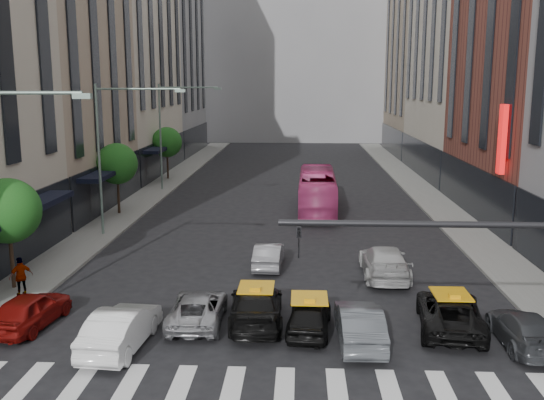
# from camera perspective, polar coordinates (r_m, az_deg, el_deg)

# --- Properties ---
(sidewalk_left) EXTENTS (3.00, 96.00, 0.15)m
(sidewalk_left) POSITION_cam_1_polar(r_m,az_deg,el_deg) (47.96, -12.46, -0.28)
(sidewalk_left) COLOR slate
(sidewalk_left) RESTS_ON ground
(sidewalk_right) EXTENTS (3.00, 96.00, 0.15)m
(sidewalk_right) POSITION_cam_1_polar(r_m,az_deg,el_deg) (47.47, 15.43, -0.53)
(sidewalk_right) COLOR slate
(sidewalk_right) RESTS_ON ground
(building_left_b) EXTENTS (8.00, 16.00, 24.00)m
(building_left_b) POSITION_cam_1_polar(r_m,az_deg,el_deg) (47.09, -20.39, 13.70)
(building_left_b) COLOR tan
(building_left_b) RESTS_ON ground
(building_left_d) EXTENTS (8.00, 18.00, 30.00)m
(building_left_d) POSITION_cam_1_polar(r_m,az_deg,el_deg) (82.61, -10.22, 14.77)
(building_left_d) COLOR gray
(building_left_d) RESTS_ON ground
(building_right_b) EXTENTS (8.00, 18.00, 26.00)m
(building_right_b) POSITION_cam_1_polar(r_m,az_deg,el_deg) (45.48, 24.14, 14.83)
(building_right_b) COLOR brown
(building_right_b) RESTS_ON ground
(building_right_d) EXTENTS (8.00, 18.00, 28.00)m
(building_right_d) POSITION_cam_1_polar(r_m,az_deg,el_deg) (82.12, 14.38, 13.93)
(building_right_d) COLOR tan
(building_right_d) RESTS_ON ground
(building_far) EXTENTS (30.00, 10.00, 36.00)m
(building_far) POSITION_cam_1_polar(r_m,az_deg,el_deg) (100.80, 2.22, 15.90)
(building_far) COLOR gray
(building_far) RESTS_ON ground
(tree_near) EXTENTS (2.88, 2.88, 4.95)m
(tree_near) POSITION_cam_1_polar(r_m,az_deg,el_deg) (28.98, -23.60, -0.95)
(tree_near) COLOR black
(tree_near) RESTS_ON sidewalk_left
(tree_mid) EXTENTS (2.88, 2.88, 4.95)m
(tree_mid) POSITION_cam_1_polar(r_m,az_deg,el_deg) (43.69, -14.39, 3.32)
(tree_mid) COLOR black
(tree_mid) RESTS_ON sidewalk_left
(tree_far) EXTENTS (2.88, 2.88, 4.95)m
(tree_far) POSITION_cam_1_polar(r_m,az_deg,el_deg) (59.07, -9.86, 5.38)
(tree_far) COLOR black
(tree_far) RESTS_ON sidewalk_left
(streetlamp_mid) EXTENTS (5.38, 0.25, 9.00)m
(streetlamp_mid) POSITION_cam_1_polar(r_m,az_deg,el_deg) (37.24, -14.65, 5.54)
(streetlamp_mid) COLOR gray
(streetlamp_mid) RESTS_ON sidewalk_left
(streetlamp_far) EXTENTS (5.38, 0.25, 9.00)m
(streetlamp_far) POSITION_cam_1_polar(r_m,az_deg,el_deg) (52.68, -9.48, 7.21)
(streetlamp_far) COLOR gray
(streetlamp_far) RESTS_ON sidewalk_left
(liberty_sign) EXTENTS (0.30, 0.70, 4.00)m
(liberty_sign) POSITION_cam_1_polar(r_m,az_deg,el_deg) (37.38, 20.85, 5.35)
(liberty_sign) COLOR red
(liberty_sign) RESTS_ON ground
(car_red) EXTENTS (2.11, 4.22, 1.38)m
(car_red) POSITION_cam_1_polar(r_m,az_deg,el_deg) (25.11, -21.81, -9.58)
(car_red) COLOR maroon
(car_red) RESTS_ON ground
(car_white_front) EXTENTS (1.94, 4.62, 1.49)m
(car_white_front) POSITION_cam_1_polar(r_m,az_deg,el_deg) (22.27, -14.02, -11.60)
(car_white_front) COLOR white
(car_white_front) RESTS_ON ground
(car_silver) EXTENTS (2.13, 4.43, 1.22)m
(car_silver) POSITION_cam_1_polar(r_m,az_deg,el_deg) (23.94, -7.01, -10.07)
(car_silver) COLOR #98999D
(car_silver) RESTS_ON ground
(taxi_left) EXTENTS (2.26, 5.06, 1.44)m
(taxi_left) POSITION_cam_1_polar(r_m,az_deg,el_deg) (23.71, -1.48, -9.92)
(taxi_left) COLOR black
(taxi_left) RESTS_ON ground
(taxi_center) EXTENTS (1.87, 3.96, 1.31)m
(taxi_center) POSITION_cam_1_polar(r_m,az_deg,el_deg) (22.99, 3.52, -10.79)
(taxi_center) COLOR black
(taxi_center) RESTS_ON ground
(car_grey_mid) EXTENTS (1.61, 4.36, 1.43)m
(car_grey_mid) POSITION_cam_1_polar(r_m,az_deg,el_deg) (22.28, 8.22, -11.45)
(car_grey_mid) COLOR #494D51
(car_grey_mid) RESTS_ON ground
(taxi_right) EXTENTS (2.92, 5.21, 1.38)m
(taxi_right) POSITION_cam_1_polar(r_m,az_deg,el_deg) (24.12, 16.41, -10.09)
(taxi_right) COLOR black
(taxi_right) RESTS_ON ground
(car_grey_curb) EXTENTS (1.74, 4.27, 1.24)m
(car_grey_curb) POSITION_cam_1_polar(r_m,az_deg,el_deg) (23.58, 22.62, -11.16)
(car_grey_curb) COLOR #36393D
(car_grey_curb) RESTS_ON ground
(car_row2_left) EXTENTS (1.50, 3.91, 1.27)m
(car_row2_left) POSITION_cam_1_polar(r_m,az_deg,el_deg) (30.70, -0.30, -5.20)
(car_row2_left) COLOR #9D9DA2
(car_row2_left) RESTS_ON ground
(car_row2_right) EXTENTS (2.15, 5.21, 1.51)m
(car_row2_right) POSITION_cam_1_polar(r_m,az_deg,el_deg) (29.63, 10.53, -5.74)
(car_row2_right) COLOR #B9B9B9
(car_row2_right) RESTS_ON ground
(bus) EXTENTS (2.70, 10.87, 3.02)m
(bus) POSITION_cam_1_polar(r_m,az_deg,el_deg) (43.95, 4.28, 0.85)
(bus) COLOR #BB3771
(bus) RESTS_ON ground
(pedestrian_far) EXTENTS (1.02, 0.98, 1.71)m
(pedestrian_far) POSITION_cam_1_polar(r_m,az_deg,el_deg) (28.32, -22.54, -6.67)
(pedestrian_far) COLOR gray
(pedestrian_far) RESTS_ON sidewalk_left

